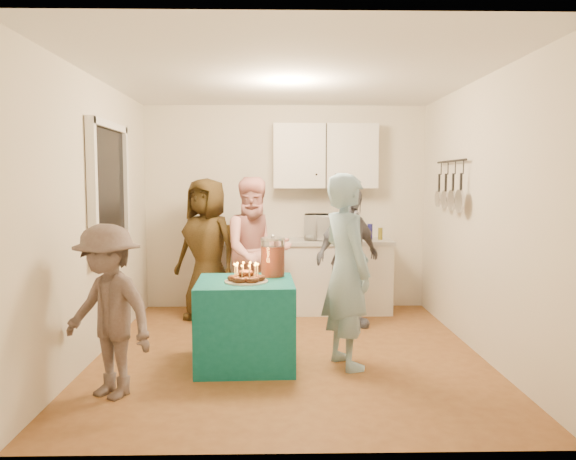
{
  "coord_description": "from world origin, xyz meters",
  "views": [
    {
      "loc": [
        -0.12,
        -5.25,
        1.64
      ],
      "look_at": [
        0.0,
        0.35,
        1.15
      ],
      "focal_mm": 35.0,
      "sensor_mm": 36.0,
      "label": 1
    }
  ],
  "objects_px": {
    "punch_jar": "(273,258)",
    "woman_back_right": "(348,258)",
    "party_table": "(245,323)",
    "man_birthday": "(346,271)",
    "microwave": "(328,227)",
    "woman_back_left": "(207,249)",
    "counter": "(302,278)",
    "woman_back_center": "(256,252)",
    "child_near_left": "(108,311)"
  },
  "relations": [
    {
      "from": "man_birthday",
      "to": "woman_back_right",
      "type": "height_order",
      "value": "man_birthday"
    },
    {
      "from": "party_table",
      "to": "woman_back_right",
      "type": "bearing_deg",
      "value": 49.21
    },
    {
      "from": "microwave",
      "to": "child_near_left",
      "type": "xyz_separation_m",
      "value": [
        -1.91,
        -2.76,
        -0.41
      ]
    },
    {
      "from": "microwave",
      "to": "man_birthday",
      "type": "height_order",
      "value": "man_birthday"
    },
    {
      "from": "woman_back_center",
      "to": "child_near_left",
      "type": "bearing_deg",
      "value": -133.36
    },
    {
      "from": "man_birthday",
      "to": "woman_back_left",
      "type": "height_order",
      "value": "man_birthday"
    },
    {
      "from": "woman_back_center",
      "to": "woman_back_left",
      "type": "bearing_deg",
      "value": 135.83
    },
    {
      "from": "party_table",
      "to": "woman_back_right",
      "type": "height_order",
      "value": "woman_back_right"
    },
    {
      "from": "counter",
      "to": "party_table",
      "type": "distance_m",
      "value": 2.12
    },
    {
      "from": "punch_jar",
      "to": "child_near_left",
      "type": "relative_size",
      "value": 0.26
    },
    {
      "from": "man_birthday",
      "to": "child_near_left",
      "type": "distance_m",
      "value": 2.02
    },
    {
      "from": "woman_back_left",
      "to": "woman_back_center",
      "type": "distance_m",
      "value": 0.67
    },
    {
      "from": "man_birthday",
      "to": "child_near_left",
      "type": "bearing_deg",
      "value": 88.72
    },
    {
      "from": "woman_back_center",
      "to": "man_birthday",
      "type": "bearing_deg",
      "value": -76.42
    },
    {
      "from": "microwave",
      "to": "punch_jar",
      "type": "bearing_deg",
      "value": -105.14
    },
    {
      "from": "party_table",
      "to": "man_birthday",
      "type": "height_order",
      "value": "man_birthday"
    },
    {
      "from": "counter",
      "to": "child_near_left",
      "type": "distance_m",
      "value": 3.19
    },
    {
      "from": "counter",
      "to": "woman_back_right",
      "type": "xyz_separation_m",
      "value": [
        0.48,
        -0.79,
        0.36
      ]
    },
    {
      "from": "punch_jar",
      "to": "man_birthday",
      "type": "distance_m",
      "value": 0.71
    },
    {
      "from": "woman_back_left",
      "to": "microwave",
      "type": "bearing_deg",
      "value": 44.24
    },
    {
      "from": "party_table",
      "to": "child_near_left",
      "type": "distance_m",
      "value": 1.26
    },
    {
      "from": "counter",
      "to": "woman_back_center",
      "type": "xyz_separation_m",
      "value": [
        -0.54,
        -0.65,
        0.41
      ]
    },
    {
      "from": "microwave",
      "to": "party_table",
      "type": "distance_m",
      "value": 2.34
    },
    {
      "from": "man_birthday",
      "to": "woman_back_center",
      "type": "height_order",
      "value": "man_birthday"
    },
    {
      "from": "microwave",
      "to": "punch_jar",
      "type": "height_order",
      "value": "microwave"
    },
    {
      "from": "punch_jar",
      "to": "man_birthday",
      "type": "height_order",
      "value": "man_birthday"
    },
    {
      "from": "microwave",
      "to": "woman_back_right",
      "type": "bearing_deg",
      "value": -73.09
    },
    {
      "from": "punch_jar",
      "to": "party_table",
      "type": "bearing_deg",
      "value": -136.8
    },
    {
      "from": "woman_back_center",
      "to": "woman_back_right",
      "type": "height_order",
      "value": "woman_back_center"
    },
    {
      "from": "counter",
      "to": "punch_jar",
      "type": "xyz_separation_m",
      "value": [
        -0.35,
        -1.81,
        0.5
      ]
    },
    {
      "from": "party_table",
      "to": "microwave",
      "type": "bearing_deg",
      "value": 65.77
    },
    {
      "from": "punch_jar",
      "to": "woman_back_right",
      "type": "distance_m",
      "value": 1.33
    },
    {
      "from": "microwave",
      "to": "woman_back_left",
      "type": "bearing_deg",
      "value": -161.34
    },
    {
      "from": "party_table",
      "to": "man_birthday",
      "type": "distance_m",
      "value": 1.01
    },
    {
      "from": "counter",
      "to": "woman_back_right",
      "type": "height_order",
      "value": "woman_back_right"
    },
    {
      "from": "microwave",
      "to": "man_birthday",
      "type": "xyz_separation_m",
      "value": [
        -0.02,
        -2.08,
        -0.22
      ]
    },
    {
      "from": "microwave",
      "to": "child_near_left",
      "type": "distance_m",
      "value": 3.38
    },
    {
      "from": "punch_jar",
      "to": "child_near_left",
      "type": "bearing_deg",
      "value": -142.5
    },
    {
      "from": "counter",
      "to": "man_birthday",
      "type": "xyz_separation_m",
      "value": [
        0.3,
        -2.08,
        0.42
      ]
    },
    {
      "from": "party_table",
      "to": "punch_jar",
      "type": "xyz_separation_m",
      "value": [
        0.24,
        0.23,
        0.55
      ]
    },
    {
      "from": "woman_back_right",
      "to": "party_table",
      "type": "bearing_deg",
      "value": -169.78
    },
    {
      "from": "microwave",
      "to": "man_birthday",
      "type": "distance_m",
      "value": 2.09
    },
    {
      "from": "counter",
      "to": "woman_back_right",
      "type": "distance_m",
      "value": 0.99
    },
    {
      "from": "party_table",
      "to": "woman_back_left",
      "type": "bearing_deg",
      "value": 107.85
    },
    {
      "from": "man_birthday",
      "to": "woman_back_right",
      "type": "relative_size",
      "value": 1.08
    },
    {
      "from": "woman_back_left",
      "to": "woman_back_right",
      "type": "height_order",
      "value": "woman_back_left"
    },
    {
      "from": "woman_back_left",
      "to": "punch_jar",
      "type": "bearing_deg",
      "value": -30.82
    },
    {
      "from": "counter",
      "to": "punch_jar",
      "type": "relative_size",
      "value": 6.47
    },
    {
      "from": "man_birthday",
      "to": "woman_back_left",
      "type": "bearing_deg",
      "value": 18.67
    },
    {
      "from": "woman_back_left",
      "to": "woman_back_center",
      "type": "height_order",
      "value": "woman_back_center"
    }
  ]
}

